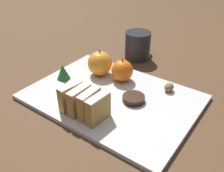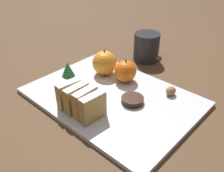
{
  "view_description": "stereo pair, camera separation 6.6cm",
  "coord_description": "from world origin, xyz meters",
  "px_view_note": "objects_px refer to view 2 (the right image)",
  "views": [
    {
      "loc": [
        -0.46,
        -0.33,
        0.4
      ],
      "look_at": [
        0.0,
        0.0,
        0.04
      ],
      "focal_mm": 40.0,
      "sensor_mm": 36.0,
      "label": 1
    },
    {
      "loc": [
        -0.41,
        -0.38,
        0.4
      ],
      "look_at": [
        0.0,
        0.0,
        0.04
      ],
      "focal_mm": 40.0,
      "sensor_mm": 36.0,
      "label": 2
    }
  ],
  "objects_px": {
    "orange_near": "(105,63)",
    "orange_far": "(125,71)",
    "walnut": "(171,91)",
    "coffee_mug": "(147,47)",
    "chocolate_cookie": "(132,100)"
  },
  "relations": [
    {
      "from": "chocolate_cookie",
      "to": "coffee_mug",
      "type": "distance_m",
      "value": 0.29
    },
    {
      "from": "orange_near",
      "to": "chocolate_cookie",
      "type": "relative_size",
      "value": 1.4
    },
    {
      "from": "walnut",
      "to": "chocolate_cookie",
      "type": "distance_m",
      "value": 0.11
    },
    {
      "from": "orange_near",
      "to": "chocolate_cookie",
      "type": "bearing_deg",
      "value": -110.98
    },
    {
      "from": "orange_near",
      "to": "walnut",
      "type": "distance_m",
      "value": 0.22
    },
    {
      "from": "orange_far",
      "to": "walnut",
      "type": "relative_size",
      "value": 2.39
    },
    {
      "from": "orange_far",
      "to": "coffee_mug",
      "type": "distance_m",
      "value": 0.19
    },
    {
      "from": "chocolate_cookie",
      "to": "coffee_mug",
      "type": "xyz_separation_m",
      "value": [
        0.25,
        0.14,
        0.03
      ]
    },
    {
      "from": "orange_near",
      "to": "orange_far",
      "type": "distance_m",
      "value": 0.08
    },
    {
      "from": "orange_near",
      "to": "orange_far",
      "type": "bearing_deg",
      "value": -82.84
    },
    {
      "from": "orange_far",
      "to": "coffee_mug",
      "type": "bearing_deg",
      "value": 16.7
    },
    {
      "from": "orange_far",
      "to": "chocolate_cookie",
      "type": "relative_size",
      "value": 1.23
    },
    {
      "from": "walnut",
      "to": "coffee_mug",
      "type": "bearing_deg",
      "value": 51.73
    },
    {
      "from": "orange_near",
      "to": "coffee_mug",
      "type": "xyz_separation_m",
      "value": [
        0.19,
        -0.02,
        -0.0
      ]
    },
    {
      "from": "orange_far",
      "to": "coffee_mug",
      "type": "height_order",
      "value": "coffee_mug"
    }
  ]
}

